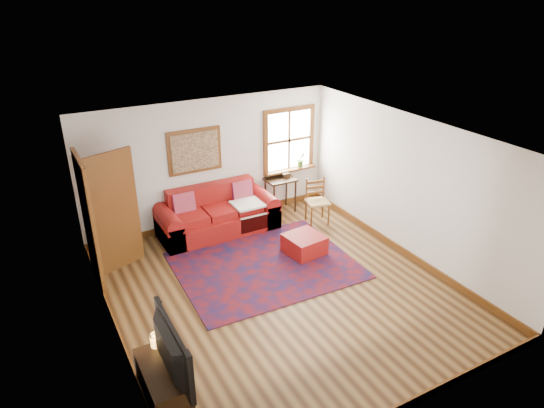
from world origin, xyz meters
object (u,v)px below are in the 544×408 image
red_ottoman (304,245)px  ladder_back_chair (317,199)px  red_leather_sofa (217,217)px  media_cabinet (164,386)px  side_table (281,184)px

red_ottoman → ladder_back_chair: (0.89, 0.97, 0.31)m
red_leather_sofa → red_ottoman: 1.85m
red_leather_sofa → media_cabinet: 4.25m
red_leather_sofa → ladder_back_chair: size_ratio=2.52×
red_ottoman → side_table: size_ratio=0.84×
ladder_back_chair → side_table: bearing=117.0°
side_table → media_cabinet: (-3.71, -3.84, -0.35)m
side_table → ladder_back_chair: size_ratio=0.81×
side_table → ladder_back_chair: (0.39, -0.77, -0.12)m
side_table → media_cabinet: size_ratio=0.78×
red_ottoman → media_cabinet: bearing=-153.5°
red_leather_sofa → ladder_back_chair: 2.00m
red_leather_sofa → side_table: 1.56m
ladder_back_chair → red_ottoman: bearing=-132.7°
red_ottoman → side_table: 1.86m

